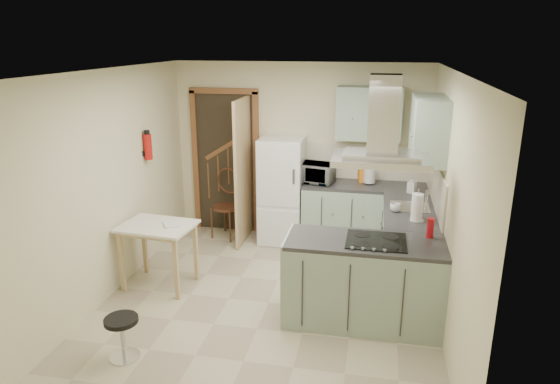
% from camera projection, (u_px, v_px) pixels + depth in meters
% --- Properties ---
extents(floor, '(4.20, 4.20, 0.00)m').
position_uv_depth(floor, '(269.00, 303.00, 5.53)').
color(floor, '#B7AF8E').
rests_on(floor, ground).
extents(ceiling, '(4.20, 4.20, 0.00)m').
position_uv_depth(ceiling, '(267.00, 71.00, 4.79)').
color(ceiling, silver).
rests_on(ceiling, back_wall).
extents(back_wall, '(3.60, 0.00, 3.60)m').
position_uv_depth(back_wall, '(300.00, 152.00, 7.12)').
color(back_wall, beige).
rests_on(back_wall, floor).
extents(left_wall, '(0.00, 4.20, 4.20)m').
position_uv_depth(left_wall, '(109.00, 186.00, 5.49)').
color(left_wall, beige).
rests_on(left_wall, floor).
extents(right_wall, '(0.00, 4.20, 4.20)m').
position_uv_depth(right_wall, '(449.00, 206.00, 4.82)').
color(right_wall, beige).
rests_on(right_wall, floor).
extents(doorway, '(1.10, 0.12, 2.10)m').
position_uv_depth(doorway, '(226.00, 162.00, 7.36)').
color(doorway, brown).
rests_on(doorway, floor).
extents(fridge, '(0.60, 0.60, 1.50)m').
position_uv_depth(fridge, '(282.00, 190.00, 7.03)').
color(fridge, white).
rests_on(fridge, floor).
extents(counter_back, '(1.08, 0.60, 0.90)m').
position_uv_depth(counter_back, '(342.00, 214.00, 6.96)').
color(counter_back, '#9EB2A0').
rests_on(counter_back, floor).
extents(counter_right, '(0.60, 1.95, 0.90)m').
position_uv_depth(counter_right, '(406.00, 237.00, 6.17)').
color(counter_right, '#9EB2A0').
rests_on(counter_right, floor).
extents(splashback, '(1.68, 0.02, 0.50)m').
position_uv_depth(splashback, '(367.00, 162.00, 6.97)').
color(splashback, beige).
rests_on(splashback, counter_back).
extents(wall_cabinet_back, '(0.85, 0.35, 0.70)m').
position_uv_depth(wall_cabinet_back, '(369.00, 113.00, 6.61)').
color(wall_cabinet_back, '#9EB2A0').
rests_on(wall_cabinet_back, back_wall).
extents(wall_cabinet_right, '(0.35, 0.90, 0.70)m').
position_uv_depth(wall_cabinet_right, '(429.00, 129.00, 5.47)').
color(wall_cabinet_right, '#9EB2A0').
rests_on(wall_cabinet_right, right_wall).
extents(peninsula, '(1.55, 0.65, 0.90)m').
position_uv_depth(peninsula, '(364.00, 282.00, 5.03)').
color(peninsula, '#9EB2A0').
rests_on(peninsula, floor).
extents(hob, '(0.58, 0.50, 0.01)m').
position_uv_depth(hob, '(376.00, 241.00, 4.88)').
color(hob, black).
rests_on(hob, peninsula).
extents(extractor_hood, '(0.90, 0.55, 0.10)m').
position_uv_depth(extractor_hood, '(381.00, 160.00, 4.64)').
color(extractor_hood, silver).
rests_on(extractor_hood, ceiling).
extents(sink, '(0.45, 0.40, 0.01)m').
position_uv_depth(sink, '(410.00, 207.00, 5.87)').
color(sink, silver).
rests_on(sink, counter_right).
extents(fire_extinguisher, '(0.10, 0.10, 0.32)m').
position_uv_depth(fire_extinguisher, '(148.00, 147.00, 6.25)').
color(fire_extinguisher, '#B2140F').
rests_on(fire_extinguisher, left_wall).
extents(drop_leaf_table, '(0.87, 0.68, 0.76)m').
position_uv_depth(drop_leaf_table, '(159.00, 255.00, 5.81)').
color(drop_leaf_table, tan).
rests_on(drop_leaf_table, floor).
extents(bentwood_chair, '(0.52, 0.52, 0.92)m').
position_uv_depth(bentwood_chair, '(227.00, 207.00, 7.23)').
color(bentwood_chair, '#4D2219').
rests_on(bentwood_chair, floor).
extents(stool, '(0.34, 0.34, 0.41)m').
position_uv_depth(stool, '(123.00, 338.00, 4.52)').
color(stool, black).
rests_on(stool, floor).
extents(microwave, '(0.55, 0.43, 0.27)m').
position_uv_depth(microwave, '(315.00, 173.00, 6.84)').
color(microwave, black).
rests_on(microwave, counter_back).
extents(kettle, '(0.19, 0.19, 0.24)m').
position_uv_depth(kettle, '(370.00, 175.00, 6.78)').
color(kettle, silver).
rests_on(kettle, counter_back).
extents(cereal_box, '(0.11, 0.20, 0.29)m').
position_uv_depth(cereal_box, '(361.00, 171.00, 6.89)').
color(cereal_box, orange).
rests_on(cereal_box, counter_back).
extents(soap_bottle, '(0.13, 0.13, 0.21)m').
position_uv_depth(soap_bottle, '(412.00, 185.00, 6.39)').
color(soap_bottle, silver).
rests_on(soap_bottle, counter_right).
extents(paper_towel, '(0.15, 0.15, 0.31)m').
position_uv_depth(paper_towel, '(417.00, 207.00, 5.39)').
color(paper_towel, silver).
rests_on(paper_towel, counter_right).
extents(cup, '(0.14, 0.14, 0.10)m').
position_uv_depth(cup, '(395.00, 208.00, 5.71)').
color(cup, white).
rests_on(cup, counter_right).
extents(red_bottle, '(0.09, 0.09, 0.20)m').
position_uv_depth(red_bottle, '(430.00, 228.00, 4.95)').
color(red_bottle, '#B50F18').
rests_on(red_bottle, peninsula).
extents(book, '(0.25, 0.27, 0.10)m').
position_uv_depth(book, '(164.00, 222.00, 5.66)').
color(book, '#9D3445').
rests_on(book, drop_leaf_table).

